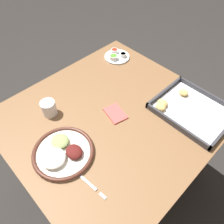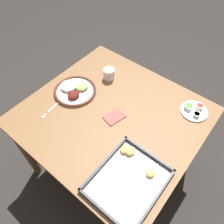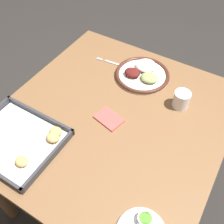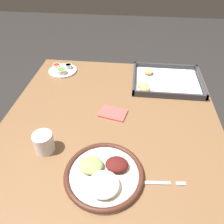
% 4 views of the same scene
% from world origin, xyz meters
% --- Properties ---
extents(ground_plane, '(8.00, 8.00, 0.00)m').
position_xyz_m(ground_plane, '(0.00, 0.00, 0.00)').
color(ground_plane, '#282623').
extents(dining_table, '(0.98, 1.05, 0.74)m').
position_xyz_m(dining_table, '(0.00, 0.00, 0.64)').
color(dining_table, brown).
rests_on(dining_table, ground_plane).
extents(dinner_plate, '(0.28, 0.28, 0.05)m').
position_xyz_m(dinner_plate, '(0.01, -0.32, 0.76)').
color(dinner_plate, white).
rests_on(dinner_plate, dining_table).
extents(fork, '(0.20, 0.03, 0.00)m').
position_xyz_m(fork, '(0.18, -0.32, 0.75)').
color(fork, '#B2B2B7').
rests_on(fork, dining_table).
extents(saucer_plate, '(0.17, 0.17, 0.04)m').
position_xyz_m(saucer_plate, '(-0.34, 0.38, 0.76)').
color(saucer_plate, silver).
rests_on(saucer_plate, dining_table).
extents(baking_tray, '(0.38, 0.32, 0.04)m').
position_xyz_m(baking_tray, '(0.26, 0.32, 0.75)').
color(baking_tray, '#333338').
rests_on(baking_tray, dining_table).
extents(drinking_cup, '(0.08, 0.08, 0.08)m').
position_xyz_m(drinking_cup, '(-0.24, -0.22, 0.78)').
color(drinking_cup, white).
rests_on(drinking_cup, dining_table).
extents(napkin, '(0.14, 0.11, 0.01)m').
position_xyz_m(napkin, '(0.01, 0.02, 0.75)').
color(napkin, '#CC4C47').
rests_on(napkin, dining_table).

